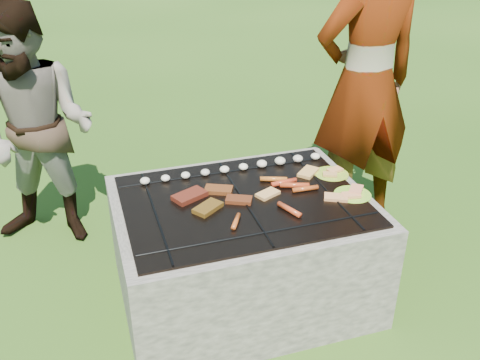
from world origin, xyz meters
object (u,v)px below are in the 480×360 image
Objects in this scene: plate_near at (353,194)px; cook at (366,84)px; bystander at (37,131)px; fire_pit at (243,252)px; plate_far at (332,174)px.

cook reaches higher than plate_near.
cook is 1.29× the size of bystander.
fire_pit is 0.66m from plate_far.
bystander is (-1.94, 0.40, -0.22)m from cook.
fire_pit is 0.87× the size of bystander.
cook is at bearing 58.51° from plate_near.
plate_near is at bearing -12.02° from fire_pit.
bystander is at bearing 146.11° from plate_near.
plate_near is 1.88m from bystander.
cook reaches higher than bystander.
bystander reaches higher than fire_pit.
fire_pit is 0.66m from plate_near.
cook is at bearing 45.15° from plate_far.
bystander reaches higher than plate_far.
fire_pit is at bearing -167.51° from plate_far.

